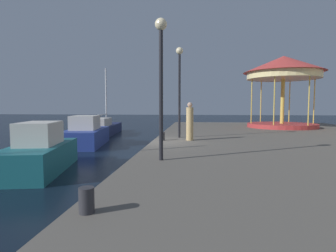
{
  "coord_description": "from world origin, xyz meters",
  "views": [
    {
      "loc": [
        2.03,
        -12.76,
        2.46
      ],
      "look_at": [
        0.21,
        5.29,
        1.11
      ],
      "focal_mm": 29.64,
      "sensor_mm": 36.0,
      "label": 1
    }
  ],
  "objects_px": {
    "motorboat_blue": "(86,134)",
    "bollard_center": "(87,200)",
    "bollard_north": "(162,136)",
    "person_mid_promenade": "(190,123)",
    "sailboat_navy": "(104,128)",
    "carousel": "(283,74)",
    "lamp_post_mid_promenade": "(179,77)",
    "lamp_post_near_edge": "(161,64)",
    "motorboat_teal": "(40,153)"
  },
  "relations": [
    {
      "from": "carousel",
      "to": "lamp_post_near_edge",
      "type": "relative_size",
      "value": 1.39
    },
    {
      "from": "motorboat_teal",
      "to": "carousel",
      "type": "bearing_deg",
      "value": 44.47
    },
    {
      "from": "sailboat_navy",
      "to": "carousel",
      "type": "bearing_deg",
      "value": -4.29
    },
    {
      "from": "motorboat_blue",
      "to": "lamp_post_near_edge",
      "type": "xyz_separation_m",
      "value": [
        5.66,
        -8.02,
        3.0
      ]
    },
    {
      "from": "motorboat_teal",
      "to": "bollard_north",
      "type": "height_order",
      "value": "motorboat_teal"
    },
    {
      "from": "motorboat_teal",
      "to": "bollard_center",
      "type": "distance_m",
      "value": 6.96
    },
    {
      "from": "person_mid_promenade",
      "to": "motorboat_teal",
      "type": "bearing_deg",
      "value": -147.27
    },
    {
      "from": "bollard_center",
      "to": "person_mid_promenade",
      "type": "distance_m",
      "value": 9.28
    },
    {
      "from": "carousel",
      "to": "lamp_post_mid_promenade",
      "type": "distance_m",
      "value": 10.48
    },
    {
      "from": "bollard_center",
      "to": "bollard_north",
      "type": "distance_m",
      "value": 8.97
    },
    {
      "from": "carousel",
      "to": "lamp_post_near_edge",
      "type": "bearing_deg",
      "value": -119.31
    },
    {
      "from": "carousel",
      "to": "bollard_north",
      "type": "xyz_separation_m",
      "value": [
        -8.07,
        -8.69,
        -3.78
      ]
    },
    {
      "from": "lamp_post_mid_promenade",
      "to": "person_mid_promenade",
      "type": "bearing_deg",
      "value": -62.34
    },
    {
      "from": "motorboat_teal",
      "to": "bollard_north",
      "type": "relative_size",
      "value": 11.54
    },
    {
      "from": "bollard_center",
      "to": "sailboat_navy",
      "type": "bearing_deg",
      "value": 108.12
    },
    {
      "from": "motorboat_blue",
      "to": "bollard_north",
      "type": "relative_size",
      "value": 12.62
    },
    {
      "from": "bollard_north",
      "to": "person_mid_promenade",
      "type": "distance_m",
      "value": 1.46
    },
    {
      "from": "motorboat_teal",
      "to": "carousel",
      "type": "distance_m",
      "value": 17.66
    },
    {
      "from": "motorboat_blue",
      "to": "bollard_center",
      "type": "relative_size",
      "value": 12.62
    },
    {
      "from": "lamp_post_near_edge",
      "to": "bollard_center",
      "type": "bearing_deg",
      "value": -98.44
    },
    {
      "from": "sailboat_navy",
      "to": "bollard_center",
      "type": "relative_size",
      "value": 17.79
    },
    {
      "from": "motorboat_teal",
      "to": "bollard_center",
      "type": "xyz_separation_m",
      "value": [
        4.1,
        -5.62,
        0.3
      ]
    },
    {
      "from": "lamp_post_mid_promenade",
      "to": "motorboat_teal",
      "type": "bearing_deg",
      "value": -136.93
    },
    {
      "from": "sailboat_navy",
      "to": "motorboat_blue",
      "type": "bearing_deg",
      "value": -80.41
    },
    {
      "from": "sailboat_navy",
      "to": "bollard_north",
      "type": "distance_m",
      "value": 11.58
    },
    {
      "from": "motorboat_blue",
      "to": "person_mid_promenade",
      "type": "xyz_separation_m",
      "value": [
        6.42,
        -3.11,
        0.95
      ]
    },
    {
      "from": "motorboat_blue",
      "to": "carousel",
      "type": "distance_m",
      "value": 14.83
    },
    {
      "from": "sailboat_navy",
      "to": "lamp_post_mid_promenade",
      "type": "xyz_separation_m",
      "value": [
        6.95,
        -8.51,
        3.36
      ]
    },
    {
      "from": "sailboat_navy",
      "to": "bollard_north",
      "type": "height_order",
      "value": "sailboat_navy"
    },
    {
      "from": "motorboat_teal",
      "to": "bollard_center",
      "type": "relative_size",
      "value": 11.54
    },
    {
      "from": "bollard_north",
      "to": "person_mid_promenade",
      "type": "height_order",
      "value": "person_mid_promenade"
    },
    {
      "from": "sailboat_navy",
      "to": "carousel",
      "type": "distance_m",
      "value": 14.94
    },
    {
      "from": "motorboat_teal",
      "to": "person_mid_promenade",
      "type": "distance_m",
      "value": 6.59
    },
    {
      "from": "carousel",
      "to": "lamp_post_near_edge",
      "type": "distance_m",
      "value": 15.43
    },
    {
      "from": "lamp_post_mid_promenade",
      "to": "bollard_center",
      "type": "distance_m",
      "value": 10.66
    },
    {
      "from": "sailboat_navy",
      "to": "bollard_north",
      "type": "relative_size",
      "value": 17.79
    },
    {
      "from": "lamp_post_mid_promenade",
      "to": "bollard_center",
      "type": "relative_size",
      "value": 11.51
    },
    {
      "from": "carousel",
      "to": "motorboat_teal",
      "type": "bearing_deg",
      "value": -135.53
    },
    {
      "from": "motorboat_teal",
      "to": "motorboat_blue",
      "type": "bearing_deg",
      "value": 98.01
    },
    {
      "from": "motorboat_blue",
      "to": "person_mid_promenade",
      "type": "height_order",
      "value": "person_mid_promenade"
    },
    {
      "from": "lamp_post_near_edge",
      "to": "lamp_post_mid_promenade",
      "type": "bearing_deg",
      "value": 88.14
    },
    {
      "from": "lamp_post_near_edge",
      "to": "bollard_north",
      "type": "bearing_deg",
      "value": 96.53
    },
    {
      "from": "motorboat_blue",
      "to": "lamp_post_near_edge",
      "type": "relative_size",
      "value": 1.2
    },
    {
      "from": "motorboat_blue",
      "to": "person_mid_promenade",
      "type": "relative_size",
      "value": 2.79
    },
    {
      "from": "motorboat_teal",
      "to": "bollard_north",
      "type": "xyz_separation_m",
      "value": [
        4.19,
        3.35,
        0.3
      ]
    },
    {
      "from": "lamp_post_mid_promenade",
      "to": "person_mid_promenade",
      "type": "relative_size",
      "value": 2.54
    },
    {
      "from": "lamp_post_mid_promenade",
      "to": "bollard_center",
      "type": "height_order",
      "value": "lamp_post_mid_promenade"
    },
    {
      "from": "lamp_post_mid_promenade",
      "to": "bollard_north",
      "type": "bearing_deg",
      "value": -120.28
    },
    {
      "from": "sailboat_navy",
      "to": "carousel",
      "type": "height_order",
      "value": "carousel"
    },
    {
      "from": "bollard_center",
      "to": "motorboat_blue",
      "type": "bearing_deg",
      "value": 112.33
    }
  ]
}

